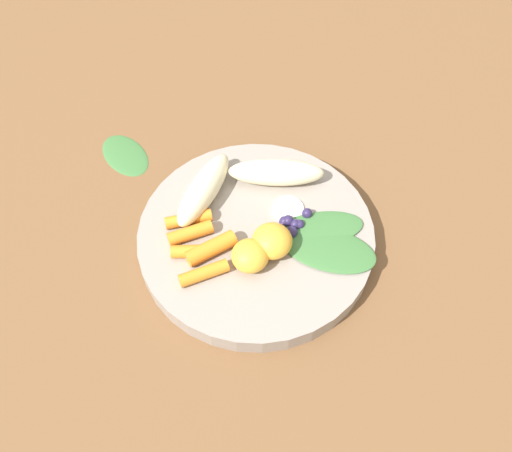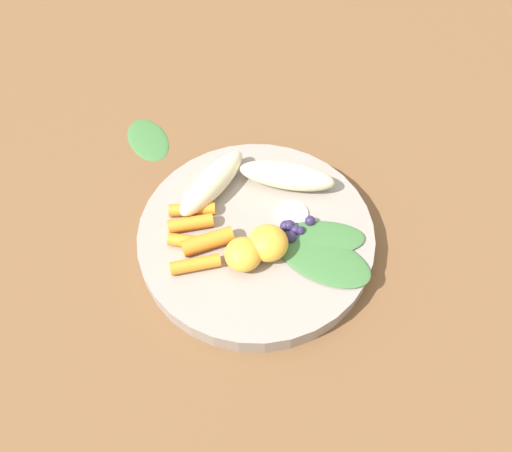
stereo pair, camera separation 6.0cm
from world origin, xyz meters
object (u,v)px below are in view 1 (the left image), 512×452
at_px(bowl, 256,237).
at_px(orange_segment_near, 272,241).
at_px(banana_peeled_right, 276,172).
at_px(kale_leaf_stray, 125,154).
at_px(banana_peeled_left, 204,189).

height_order(bowl, orange_segment_near, orange_segment_near).
bearing_deg(bowl, banana_peeled_right, 80.31).
distance_m(banana_peeled_right, kale_leaf_stray, 0.22).
xyz_separation_m(bowl, banana_peeled_left, (-0.07, 0.04, 0.03)).
bearing_deg(bowl, orange_segment_near, -45.71).
bearing_deg(bowl, banana_peeled_left, 150.26).
xyz_separation_m(banana_peeled_left, kale_leaf_stray, (-0.13, 0.07, -0.04)).
distance_m(bowl, banana_peeled_left, 0.08).
height_order(bowl, banana_peeled_left, banana_peeled_left).
height_order(bowl, kale_leaf_stray, bowl).
xyz_separation_m(bowl, orange_segment_near, (0.02, -0.02, 0.03)).
relative_size(banana_peeled_left, orange_segment_near, 2.58).
height_order(banana_peeled_left, kale_leaf_stray, banana_peeled_left).
xyz_separation_m(orange_segment_near, kale_leaf_stray, (-0.22, 0.14, -0.04)).
distance_m(bowl, orange_segment_near, 0.04).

